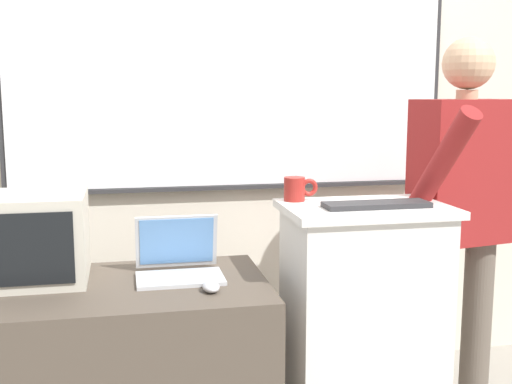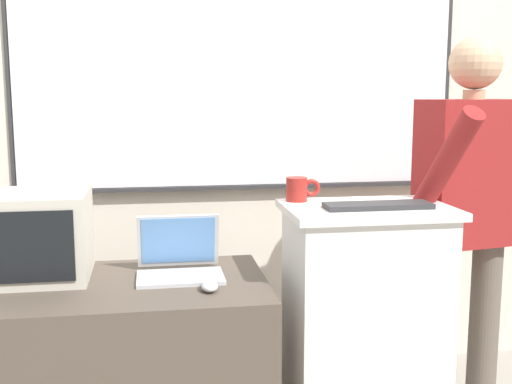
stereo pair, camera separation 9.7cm
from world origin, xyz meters
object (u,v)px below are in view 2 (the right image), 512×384
Objects in this scene: laptop at (179,258)px; crt_monitor at (38,235)px; person_presenter at (469,206)px; computer_mouse_by_laptop at (209,286)px; side_desk at (126,381)px; coffee_mug at (298,189)px; lectern_podium at (364,334)px; wireless_keyboard at (378,206)px.

crt_monitor is at bearing 175.06° from laptop.
person_presenter is 1.19m from computer_mouse_by_laptop.
side_desk is 0.98m from coffee_mug.
person_presenter is 5.24× the size of laptop.
crt_monitor is (-1.23, 0.14, 0.41)m from lectern_podium.
laptop is 0.25m from computer_mouse_by_laptop.
person_presenter is at bearing 15.77° from computer_mouse_by_laptop.
lectern_podium is at bearing -1.02° from side_desk.
laptop is 0.78m from wireless_keyboard.
person_presenter reaches higher than computer_mouse_by_laptop.
laptop is (0.21, 0.08, 0.45)m from side_desk.
computer_mouse_by_laptop is (0.09, -0.22, -0.05)m from laptop.
laptop is at bearing -4.94° from crt_monitor.
person_presenter is 16.80× the size of computer_mouse_by_laptop.
laptop is 0.53m from crt_monitor.
laptop reaches higher than side_desk.
lectern_podium is 3.20× the size of laptop.
side_desk is 3.28× the size of laptop.
wireless_keyboard is 0.33m from coffee_mug.
coffee_mug is (-0.24, 0.15, 0.56)m from lectern_podium.
lectern_podium reaches higher than computer_mouse_by_laptop.
lectern_podium is at bearing -6.41° from crt_monitor.
side_desk is at bearing -169.25° from coffee_mug.
computer_mouse_by_laptop is (-0.62, -0.13, 0.27)m from lectern_podium.
wireless_keyboard is 1.07× the size of crt_monitor.
coffee_mug is (0.48, 0.05, 0.25)m from laptop.
lectern_podium is 0.98× the size of side_desk.
lectern_podium is 10.27× the size of computer_mouse_by_laptop.
coffee_mug is (0.68, 0.13, 0.69)m from side_desk.
wireless_keyboard is at bearing -8.75° from crt_monitor.
side_desk is at bearing 175.69° from wireless_keyboard.
wireless_keyboard is at bearing 6.61° from computer_mouse_by_laptop.
computer_mouse_by_laptop is at bearing -144.19° from coffee_mug.
wireless_keyboard is at bearing -163.96° from person_presenter.
laptop is 0.80× the size of wireless_keyboard.
coffee_mug is at bearing 0.47° from crt_monitor.
computer_mouse_by_laptop is 0.73× the size of coffee_mug.
computer_mouse_by_laptop is (-0.64, -0.07, -0.26)m from wireless_keyboard.
coffee_mug is at bearing 6.37° from laptop.
person_presenter is 4.47× the size of crt_monitor.
side_desk is 0.50m from laptop.
side_desk is 10.52× the size of computer_mouse_by_laptop.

